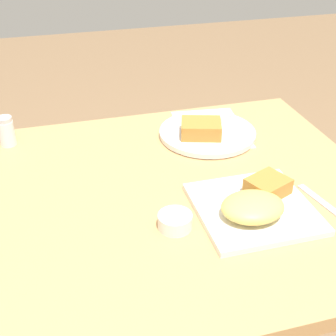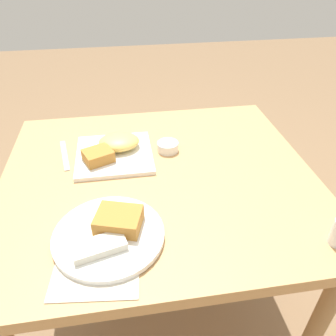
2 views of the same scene
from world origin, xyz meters
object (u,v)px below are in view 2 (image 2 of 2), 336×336
at_px(sauce_ramekin, 168,146).
at_px(butter_knife, 65,155).
at_px(plate_square_near, 114,150).
at_px(plate_oval_far, 111,232).

relative_size(sauce_ramekin, butter_knife, 0.39).
relative_size(plate_square_near, plate_oval_far, 0.91).
bearing_deg(plate_oval_far, plate_square_near, -92.69).
xyz_separation_m(plate_square_near, plate_oval_far, (0.02, 0.36, -0.00)).
distance_m(plate_oval_far, butter_knife, 0.41).
xyz_separation_m(plate_oval_far, sauce_ramekin, (-0.19, -0.36, -0.00)).
bearing_deg(sauce_ramekin, butter_knife, -3.66).
distance_m(sauce_ramekin, butter_knife, 0.34).
relative_size(plate_oval_far, sauce_ramekin, 3.77).
bearing_deg(sauce_ramekin, plate_square_near, 0.46).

